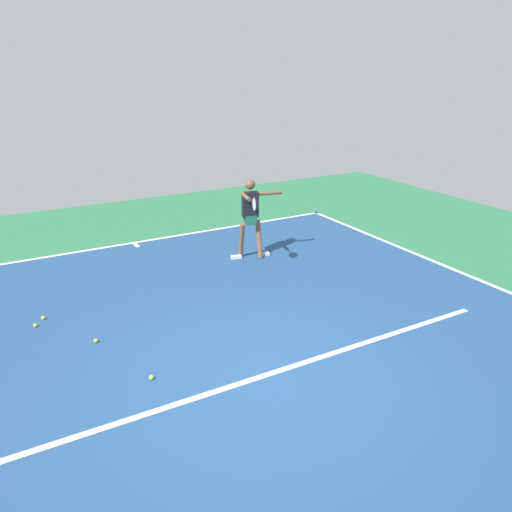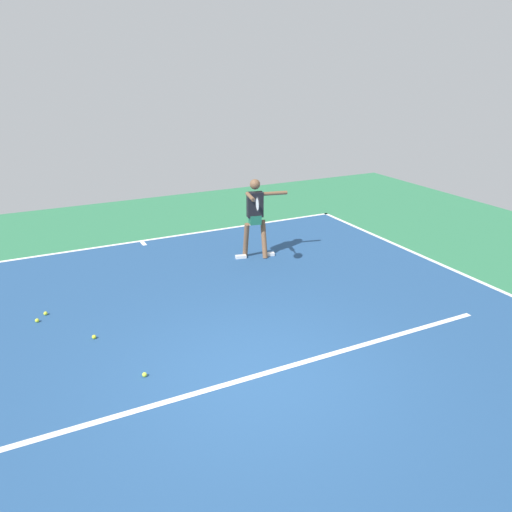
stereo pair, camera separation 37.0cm
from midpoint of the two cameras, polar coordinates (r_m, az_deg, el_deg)
The scene contains 10 objects.
ground_plane at distance 7.06m, azimuth -0.49°, elevation -13.60°, with size 20.94×20.94×0.00m, color #2D754C.
court_surface at distance 7.06m, azimuth -0.49°, elevation -13.59°, with size 10.88×12.79×0.00m, color navy.
court_line_baseline_near at distance 12.45m, azimuth -14.61°, elevation 1.48°, with size 10.88×0.10×0.01m, color white.
court_line_service at distance 7.07m, azimuth -0.56°, elevation -13.51°, with size 8.16×0.10×0.01m, color white.
court_line_centre_mark at distance 12.27m, azimuth -14.37°, elevation 1.21°, with size 0.10×0.30×0.01m, color white.
tennis_player at distance 10.80m, azimuth -1.57°, elevation 4.87°, with size 1.15×1.21×1.78m.
tennis_ball_far_corner at distance 7.16m, azimuth -13.37°, elevation -13.38°, with size 0.07×0.07×0.07m, color #C6E53D.
tennis_ball_by_sideline at distance 8.24m, azimuth -19.09°, elevation -9.15°, with size 0.07×0.07×0.07m, color yellow.
tennis_ball_near_player at distance 9.25m, azimuth -24.21°, elevation -6.49°, with size 0.07×0.07×0.07m, color #CCE033.
tennis_ball_by_baseline at distance 9.06m, azimuth -25.01°, elevation -7.20°, with size 0.07×0.07×0.07m, color #CCE033.
Camera 1 is at (2.94, 5.03, 4.00)m, focal length 35.00 mm.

